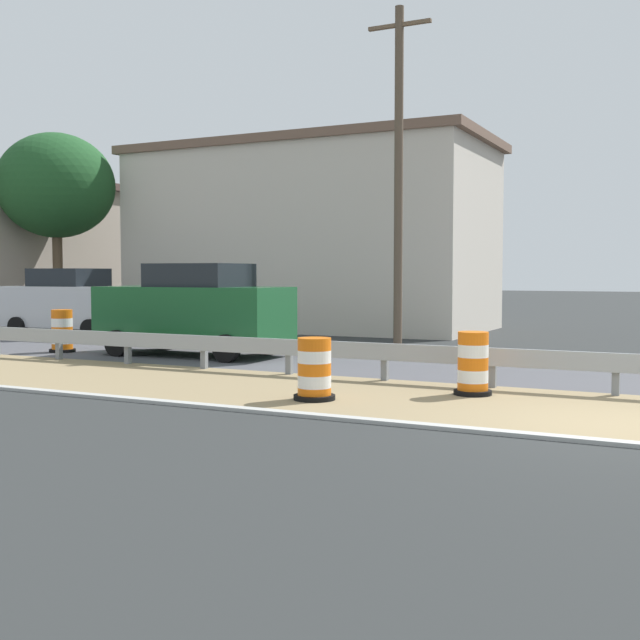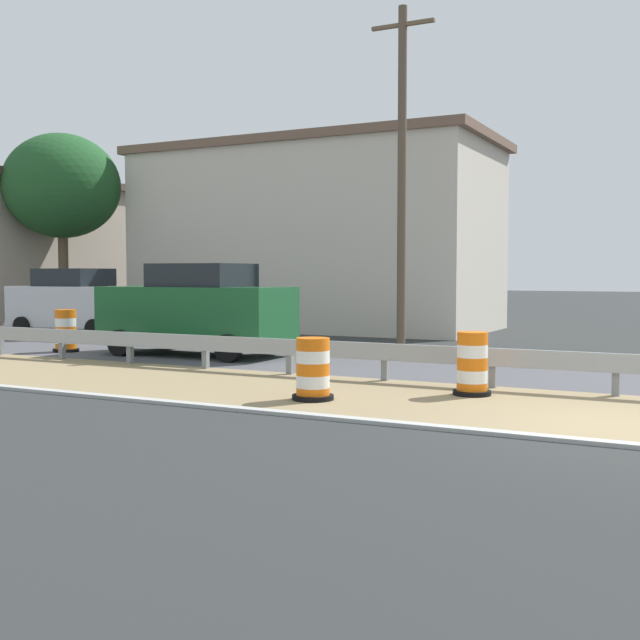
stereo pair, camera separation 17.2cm
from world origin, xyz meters
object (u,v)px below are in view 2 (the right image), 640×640
at_px(utility_pole_near, 402,172).
at_px(traffic_barrel_nearest, 472,367).
at_px(car_trailing_near_lane, 78,302).
at_px(traffic_barrel_close, 313,372).
at_px(car_trailing_far_lane, 197,310).
at_px(traffic_barrel_mid, 66,333).

bearing_deg(utility_pole_near, traffic_barrel_nearest, -151.14).
bearing_deg(car_trailing_near_lane, traffic_barrel_close, -34.20).
distance_m(traffic_barrel_nearest, car_trailing_near_lane, 15.96).
relative_size(car_trailing_far_lane, utility_pole_near, 0.51).
relative_size(traffic_barrel_nearest, car_trailing_near_lane, 0.23).
height_order(traffic_barrel_mid, utility_pole_near, utility_pole_near).
height_order(car_trailing_far_lane, utility_pole_near, utility_pole_near).
bearing_deg(utility_pole_near, car_trailing_near_lane, 98.70).
bearing_deg(traffic_barrel_nearest, traffic_barrel_close, 127.54).
height_order(traffic_barrel_nearest, utility_pole_near, utility_pole_near).
height_order(traffic_barrel_close, car_trailing_near_lane, car_trailing_near_lane).
height_order(traffic_barrel_close, car_trailing_far_lane, car_trailing_far_lane).
height_order(traffic_barrel_nearest, traffic_barrel_mid, traffic_barrel_mid).
relative_size(traffic_barrel_nearest, car_trailing_far_lane, 0.22).
bearing_deg(utility_pole_near, traffic_barrel_close, -167.00).
bearing_deg(utility_pole_near, traffic_barrel_mid, 127.96).
distance_m(traffic_barrel_mid, car_trailing_near_lane, 5.18).
xyz_separation_m(traffic_barrel_close, car_trailing_far_lane, (4.75, 5.69, 0.68)).
distance_m(traffic_barrel_nearest, traffic_barrel_close, 2.67).
bearing_deg(traffic_barrel_mid, car_trailing_far_lane, -76.89).
relative_size(traffic_barrel_close, car_trailing_near_lane, 0.22).
xyz_separation_m(car_trailing_near_lane, utility_pole_near, (1.59, -10.39, 3.71)).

